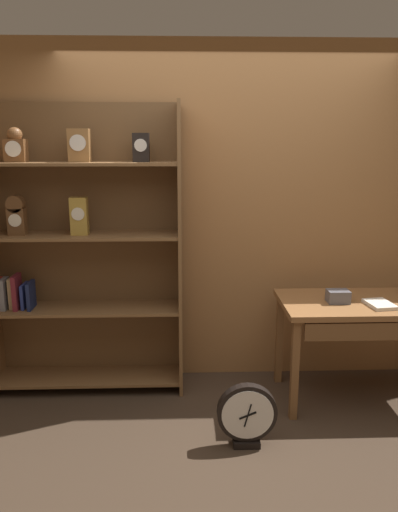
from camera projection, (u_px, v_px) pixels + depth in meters
The scene contains 7 objects.
ground_plane at pixel (244, 470), 2.89m from camera, with size 10.00×10.00×0.00m, color #3D2D21.
back_wood_panel at pixel (227, 217), 3.84m from camera, with size 4.80×0.05×2.60m, color #9E6B3D.
bookshelf at pixel (79, 252), 3.67m from camera, with size 1.44×0.36×2.15m.
workbench at pixel (370, 314), 3.54m from camera, with size 1.27×0.64×0.76m.
toolbox_small at pixel (338, 296), 3.50m from camera, with size 0.15×0.12×0.09m, color #595960.
open_repair_manual at pixel (380, 304), 3.43m from camera, with size 0.16×0.22×0.03m, color silver.
round_clock_large at pixel (247, 415), 3.08m from camera, with size 0.37×0.11×0.41m.
Camera 1 is at (-0.35, -2.52, 1.87)m, focal length 34.76 mm.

